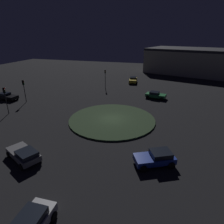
% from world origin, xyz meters
% --- Properties ---
extents(ground_plane, '(121.62, 121.62, 0.00)m').
position_xyz_m(ground_plane, '(0.00, 0.00, 0.00)').
color(ground_plane, black).
extents(roundabout_island, '(12.79, 12.79, 0.21)m').
position_xyz_m(roundabout_island, '(0.00, 0.00, 0.10)').
color(roundabout_island, '#2D4228').
rests_on(roundabout_island, ground_plane).
extents(car_blue, '(4.29, 3.40, 1.42)m').
position_xyz_m(car_blue, '(7.17, -8.87, 0.76)').
color(car_blue, '#1E38A5').
rests_on(car_blue, ground_plane).
extents(car_yellow, '(2.54, 4.50, 1.46)m').
position_xyz_m(car_yellow, '(-1.58, 24.39, 0.77)').
color(car_yellow, gold).
rests_on(car_yellow, ground_plane).
extents(car_grey, '(4.52, 3.44, 1.33)m').
position_xyz_m(car_grey, '(-5.67, -12.04, 0.71)').
color(car_grey, slate).
rests_on(car_grey, ground_plane).
extents(car_green, '(4.13, 2.61, 1.34)m').
position_xyz_m(car_green, '(5.26, 12.56, 0.70)').
color(car_green, '#1E7238').
rests_on(car_green, ground_plane).
extents(car_black, '(4.00, 2.22, 1.37)m').
position_xyz_m(car_black, '(-22.33, 3.26, 0.71)').
color(car_black, black).
rests_on(car_black, ground_plane).
extents(traffic_light_west, '(0.38, 0.33, 4.19)m').
position_xyz_m(traffic_light_west, '(-17.91, 3.23, 2.98)').
color(traffic_light_west, '#2D2D2D').
rests_on(traffic_light_west, ground_plane).
extents(traffic_light_west_near, '(0.37, 0.33, 4.32)m').
position_xyz_m(traffic_light_west_near, '(-16.72, -2.41, 3.07)').
color(traffic_light_west_near, '#2D2D2D').
rests_on(traffic_light_west_near, ground_plane).
extents(traffic_light_north, '(0.36, 0.39, 4.39)m').
position_xyz_m(traffic_light_north, '(-6.81, 17.11, 3.11)').
color(traffic_light_north, '#2D2D2D').
rests_on(traffic_light_north, ground_plane).
extents(store_building, '(40.11, 25.13, 7.71)m').
position_xyz_m(store_building, '(18.81, 41.92, 3.85)').
color(store_building, '#B7B299').
rests_on(store_building, ground_plane).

